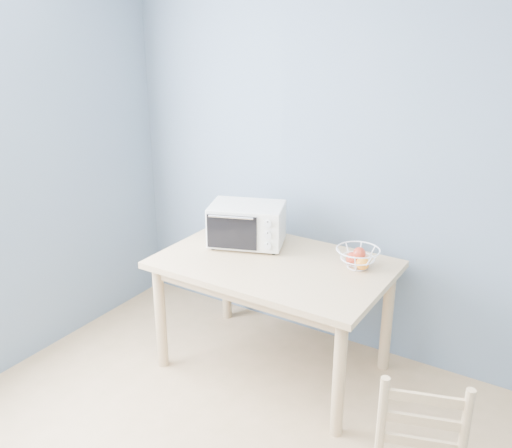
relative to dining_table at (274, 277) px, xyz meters
The scene contains 4 objects.
room 1.90m from the dining_table, 71.94° to the right, with size 4.01×4.51×2.61m.
dining_table is the anchor object (origin of this frame).
toaster_oven 0.41m from the dining_table, 156.50° to the left, with size 0.55×0.48×0.28m.
fruit_basket 0.53m from the dining_table, 22.39° to the left, with size 0.32×0.32×0.13m.
Camera 1 is at (1.04, -1.06, 2.19)m, focal length 40.00 mm.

